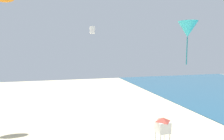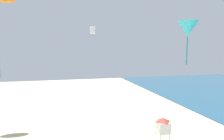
# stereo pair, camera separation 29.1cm
# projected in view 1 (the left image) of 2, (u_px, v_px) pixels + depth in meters

# --- Properties ---
(lifeguard_stand) EXTENTS (1.10, 1.10, 2.55)m
(lifeguard_stand) POSITION_uv_depth(u_px,v_px,m) (163.00, 125.00, 16.47)
(lifeguard_stand) COLOR white
(lifeguard_stand) RESTS_ON ground
(kite_cyan_delta) EXTENTS (1.62, 1.62, 3.68)m
(kite_cyan_delta) POSITION_uv_depth(u_px,v_px,m) (188.00, 29.00, 15.61)
(kite_cyan_delta) COLOR #2DB7CC
(kite_white_box) EXTENTS (0.50, 0.50, 0.79)m
(kite_white_box) POSITION_uv_depth(u_px,v_px,m) (92.00, 30.00, 20.26)
(kite_white_box) COLOR white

